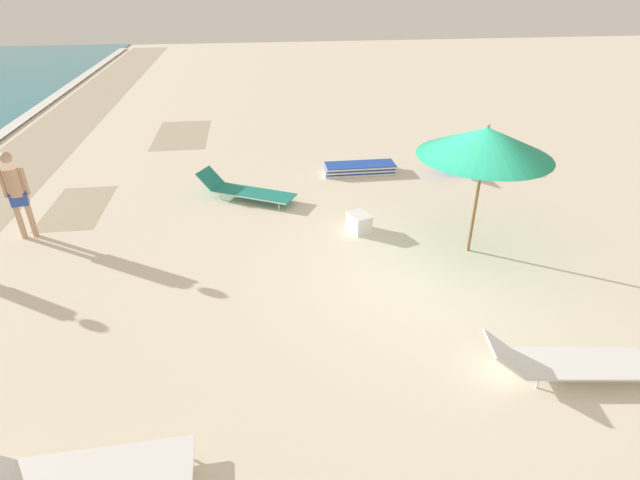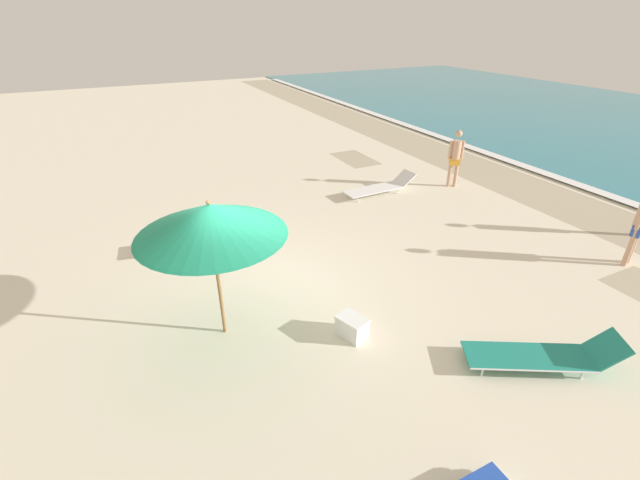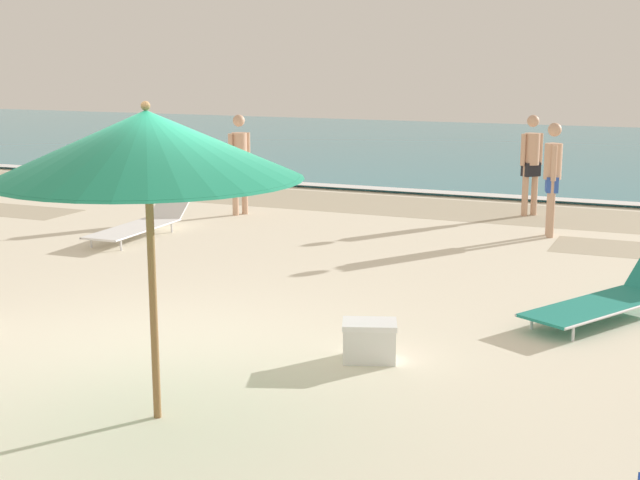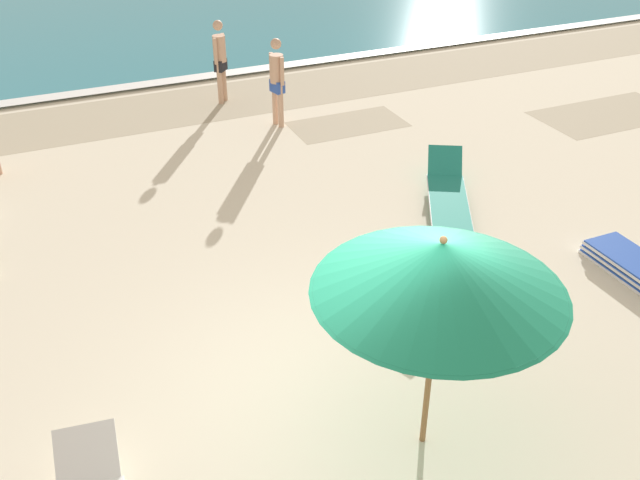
{
  "view_description": "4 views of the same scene",
  "coord_description": "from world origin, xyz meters",
  "views": [
    {
      "loc": [
        -7.17,
        2.94,
        4.77
      ],
      "look_at": [
        -0.06,
        1.98,
        0.8
      ],
      "focal_mm": 28.0,
      "sensor_mm": 36.0,
      "label": 1
    },
    {
      "loc": [
        6.48,
        -2.03,
        4.87
      ],
      "look_at": [
        0.23,
        1.06,
        1.14
      ],
      "focal_mm": 24.0,
      "sensor_mm": 36.0,
      "label": 2
    },
    {
      "loc": [
        4.31,
        -6.45,
        2.76
      ],
      "look_at": [
        0.8,
        1.8,
        0.91
      ],
      "focal_mm": 50.0,
      "sensor_mm": 36.0,
      "label": 3
    },
    {
      "loc": [
        -2.46,
        -5.24,
        5.57
      ],
      "look_at": [
        0.58,
        1.62,
        0.97
      ],
      "focal_mm": 40.0,
      "sensor_mm": 36.0,
      "label": 4
    }
  ],
  "objects": [
    {
      "name": "sun_lounger_near_water_right",
      "position": [
        -3.57,
        4.95,
        0.21
      ],
      "size": [
        0.69,
        2.3,
        0.52
      ],
      "rotation": [
        0.0,
        0.0,
        0.03
      ],
      "color": "white",
      "rests_on": "ground_plane"
    },
    {
      "name": "sun_lounger_beside_umbrella",
      "position": [
        4.45,
        -2.79,
        0.21
      ],
      "size": [
        0.64,
        2.32,
        0.56
      ],
      "rotation": [
        0.0,
        0.0,
        0.01
      ],
      "color": "blue",
      "rests_on": "ground_plane"
    },
    {
      "name": "cooler_box",
      "position": [
        1.66,
        0.95,
        0.19
      ],
      "size": [
        0.59,
        0.5,
        0.37
      ],
      "rotation": [
        0.0,
        0.0,
        0.35
      ],
      "color": "white",
      "rests_on": "ground_plane"
    },
    {
      "name": "sun_lounger_near_water_left",
      "position": [
        -2.7,
        -0.92,
        0.21
      ],
      "size": [
        0.89,
        2.23,
        0.53
      ],
      "rotation": [
        0.0,
        0.0,
        -0.14
      ],
      "color": "white",
      "rests_on": "ground_plane"
    },
    {
      "name": "lounger_stack",
      "position": [
        4.83,
        0.29,
        0.12
      ],
      "size": [
        0.62,
        1.87,
        0.24
      ],
      "rotation": [
        0.0,
        0.0,
        -0.0
      ],
      "color": "blue",
      "rests_on": "ground_plane"
    },
    {
      "name": "beachgoer_wading_adult",
      "position": [
        2.27,
        7.51,
        1.0
      ],
      "size": [
        0.27,
        0.44,
        1.76
      ],
      "rotation": [
        0.0,
        0.0,
        4.95
      ],
      "color": "tan",
      "rests_on": "ground_plane"
    },
    {
      "name": "sun_lounger_under_umbrella",
      "position": [
        3.56,
        3.23,
        0.21
      ],
      "size": [
        1.63,
        2.3,
        0.57
      ],
      "rotation": [
        0.0,
        0.0,
        -0.5
      ],
      "color": "#1E8475",
      "rests_on": "ground_plane"
    },
    {
      "name": "beach_umbrella",
      "position": [
        0.59,
        -0.95,
        2.12
      ],
      "size": [
        2.31,
        2.31,
        2.44
      ],
      "color": "olive",
      "rests_on": "ground_plane"
    },
    {
      "name": "ground_plane",
      "position": [
        0.0,
        0.01,
        -0.08
      ],
      "size": [
        60.0,
        60.0,
        0.16
      ],
      "color": "beige"
    }
  ]
}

